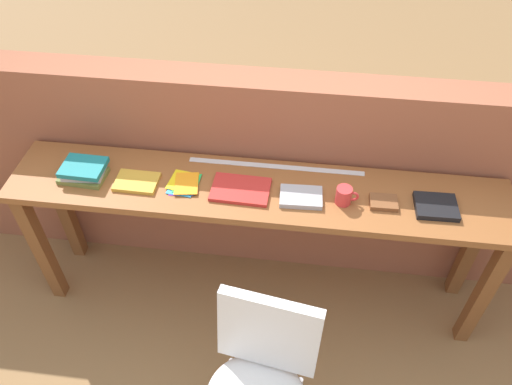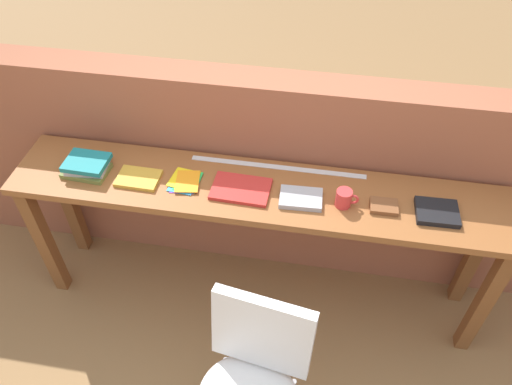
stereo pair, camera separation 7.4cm
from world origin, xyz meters
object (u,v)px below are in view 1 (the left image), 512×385
at_px(book_stack_leftmost, 84,171).
at_px(book_repair_rightmost, 436,206).
at_px(book_open_centre, 241,189).
at_px(mug, 344,196).
at_px(leather_journal_brown, 384,202).
at_px(pamphlet_pile_colourful, 184,184).
at_px(magazine_cycling, 137,182).
at_px(chair_white_moulded, 260,377).

xyz_separation_m(book_stack_leftmost, book_repair_rightmost, (1.72, -0.00, -0.02)).
height_order(book_stack_leftmost, book_open_centre, book_stack_leftmost).
relative_size(book_open_centre, mug, 2.58).
relative_size(leather_journal_brown, book_repair_rightmost, 0.66).
distance_m(book_stack_leftmost, book_open_centre, 0.79).
bearing_deg(pamphlet_pile_colourful, mug, -1.75).
bearing_deg(magazine_cycling, leather_journal_brown, 1.39).
distance_m(pamphlet_pile_colourful, book_repair_rightmost, 1.22).
relative_size(magazine_cycling, pamphlet_pile_colourful, 1.15).
xyz_separation_m(book_stack_leftmost, pamphlet_pile_colourful, (0.51, 0.01, -0.03)).
bearing_deg(book_stack_leftmost, mug, -0.76).
distance_m(mug, book_repair_rightmost, 0.43).
bearing_deg(book_repair_rightmost, magazine_cycling, 178.98).
height_order(book_stack_leftmost, mug, mug).
bearing_deg(pamphlet_pile_colourful, leather_journal_brown, -0.74).
height_order(book_stack_leftmost, book_repair_rightmost, book_stack_leftmost).
bearing_deg(magazine_cycling, chair_white_moulded, -45.47).
bearing_deg(magazine_cycling, pamphlet_pile_colourful, 5.64).
xyz_separation_m(magazine_cycling, book_repair_rightmost, (1.45, 0.01, 0.00)).
distance_m(chair_white_moulded, book_stack_leftmost, 1.30).
bearing_deg(magazine_cycling, mug, 0.81).
xyz_separation_m(book_stack_leftmost, leather_journal_brown, (1.48, -0.01, -0.03)).
bearing_deg(chair_white_moulded, book_open_centre, 104.01).
distance_m(book_open_centre, book_repair_rightmost, 0.93).
bearing_deg(chair_white_moulded, book_repair_rightmost, 45.58).
bearing_deg(magazine_cycling, book_open_centre, 2.23).
height_order(book_stack_leftmost, leather_journal_brown, book_stack_leftmost).
bearing_deg(pamphlet_pile_colourful, chair_white_moulded, -58.39).
xyz_separation_m(pamphlet_pile_colourful, mug, (0.78, -0.02, 0.04)).
height_order(pamphlet_pile_colourful, book_repair_rightmost, book_repair_rightmost).
relative_size(chair_white_moulded, book_stack_leftmost, 3.85).
relative_size(chair_white_moulded, book_open_centre, 3.14).
distance_m(pamphlet_pile_colourful, book_open_centre, 0.28).
bearing_deg(chair_white_moulded, magazine_cycling, 133.43).
height_order(mug, book_repair_rightmost, mug).
relative_size(mug, leather_journal_brown, 0.85).
relative_size(book_stack_leftmost, book_open_centre, 0.82).
bearing_deg(leather_journal_brown, book_repair_rightmost, -0.76).
bearing_deg(chair_white_moulded, mug, 67.48).
relative_size(pamphlet_pile_colourful, book_open_centre, 0.64).
distance_m(chair_white_moulded, mug, 0.90).
distance_m(book_stack_leftmost, pamphlet_pile_colourful, 0.51).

